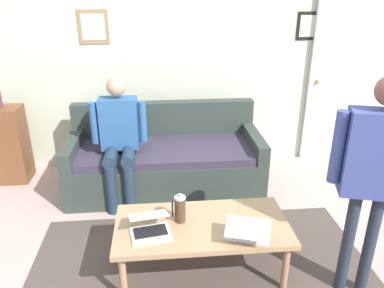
{
  "coord_description": "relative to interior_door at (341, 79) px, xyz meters",
  "views": [
    {
      "loc": [
        0.28,
        2.2,
        2.08
      ],
      "look_at": [
        -0.01,
        -0.8,
        0.8
      ],
      "focal_mm": 35.06,
      "sensor_mm": 36.0,
      "label": 1
    }
  ],
  "objects": [
    {
      "name": "interior_door",
      "position": [
        0.0,
        0.0,
        0.0
      ],
      "size": [
        0.82,
        0.09,
        2.05
      ],
      "color": "silver",
      "rests_on": "ground_plane"
    },
    {
      "name": "back_wall",
      "position": [
        1.96,
        -0.09,
        0.33
      ],
      "size": [
        7.04,
        0.11,
        2.7
      ],
      "color": "beige",
      "rests_on": "ground_plane"
    },
    {
      "name": "coffee_table",
      "position": [
        1.94,
        1.98,
        -0.63
      ],
      "size": [
        1.3,
        0.64,
        0.44
      ],
      "color": "tan",
      "rests_on": "ground_plane"
    },
    {
      "name": "couch",
      "position": [
        2.18,
        0.59,
        -0.72
      ],
      "size": [
        2.04,
        0.88,
        0.88
      ],
      "color": "#313D37",
      "rests_on": "ground_plane"
    },
    {
      "name": "ground_plane",
      "position": [
        1.96,
        2.11,
        -1.02
      ],
      "size": [
        7.68,
        7.68,
        0.0
      ],
      "primitive_type": "plane",
      "color": "#BDA099"
    },
    {
      "name": "person_standing",
      "position": [
        0.87,
        2.28,
        0.0
      ],
      "size": [
        0.57,
        0.28,
        1.6
      ],
      "color": "#28303D",
      "rests_on": "ground_plane"
    },
    {
      "name": "side_shelf",
      "position": [
        3.94,
        0.28,
        -0.59
      ],
      "size": [
        0.42,
        0.32,
        0.87
      ],
      "color": "brown",
      "rests_on": "ground_plane"
    },
    {
      "name": "laptop_center",
      "position": [
        1.64,
        2.17,
        -0.54
      ],
      "size": [
        0.38,
        0.38,
        0.14
      ],
      "color": "silver",
      "rests_on": "coffee_table"
    },
    {
      "name": "area_rug",
      "position": [
        1.94,
        2.08,
        -1.02
      ],
      "size": [
        2.71,
        1.75,
        0.01
      ],
      "primitive_type": "cube",
      "color": "#4F443C",
      "rests_on": "ground_plane"
    },
    {
      "name": "french_press",
      "position": [
        2.1,
        1.93,
        -0.48
      ],
      "size": [
        0.1,
        0.08,
        0.24
      ],
      "color": "#4C3323",
      "rests_on": "coffee_table"
    },
    {
      "name": "person_seated",
      "position": [
        2.63,
        0.82,
        -0.3
      ],
      "size": [
        0.55,
        0.51,
        1.28
      ],
      "color": "#213449",
      "rests_on": "ground_plane"
    },
    {
      "name": "laptop_left",
      "position": [
        2.33,
        2.05,
        -0.55
      ],
      "size": [
        0.33,
        0.34,
        0.15
      ],
      "color": "silver",
      "rests_on": "coffee_table"
    }
  ]
}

